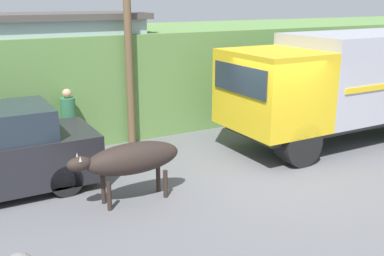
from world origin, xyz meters
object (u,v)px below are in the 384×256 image
(pedestrian_on_hill, at_px, (69,119))
(utility_pole, at_px, (128,43))
(brown_cow, at_px, (132,159))
(cargo_truck, at_px, (342,81))

(pedestrian_on_hill, height_order, utility_pole, utility_pole)
(utility_pole, bearing_deg, pedestrian_on_hill, -176.70)
(brown_cow, height_order, utility_pole, utility_pole)
(cargo_truck, height_order, brown_cow, cargo_truck)
(cargo_truck, height_order, pedestrian_on_hill, cargo_truck)
(cargo_truck, bearing_deg, pedestrian_on_hill, 161.19)
(cargo_truck, distance_m, brown_cow, 6.59)
(brown_cow, xyz_separation_m, utility_pole, (1.35, 3.37, 1.87))
(pedestrian_on_hill, distance_m, utility_pole, 2.48)
(brown_cow, relative_size, utility_pole, 0.43)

